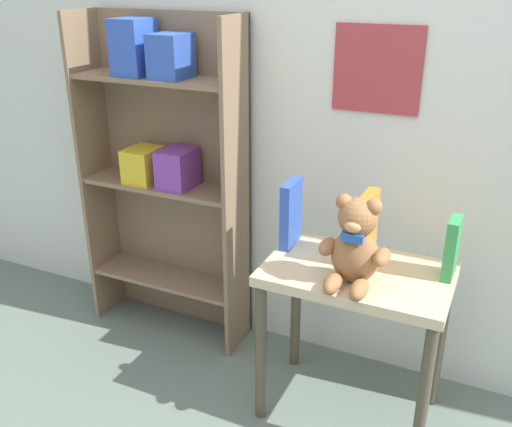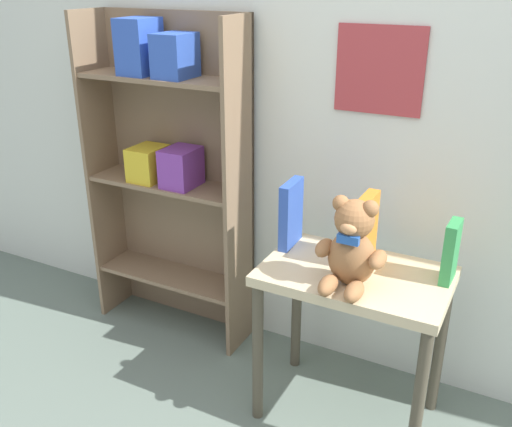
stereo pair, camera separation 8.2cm
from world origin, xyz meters
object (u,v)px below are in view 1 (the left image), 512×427
Objects in this scene: book_standing_green at (452,248)px; teddy_bear at (355,245)px; display_table at (356,296)px; book_standing_blue at (291,213)px; book_standing_orange at (367,228)px; bookshelf_side at (166,161)px.

teddy_bear is at bearing -145.71° from book_standing_green.
display_table is 3.02× the size of book_standing_green.
book_standing_blue is (-0.28, 0.09, 0.23)m from display_table.
display_table is at bearing -89.68° from book_standing_orange.
book_standing_blue is 1.18× the size of book_standing_green.
display_table is at bearing -162.02° from book_standing_green.
book_standing_orange is 1.19× the size of book_standing_green.
book_standing_orange is (-0.01, 0.17, -0.01)m from teddy_bear.
teddy_bear is (0.01, -0.09, 0.24)m from display_table.
teddy_bear is (0.92, -0.33, -0.06)m from bookshelf_side.
bookshelf_side is 2.22× the size of display_table.
book_standing_blue is at bearing -178.95° from book_standing_green.
book_standing_orange reaches higher than book_standing_green.
book_standing_green is at bearing -7.19° from bookshelf_side.
book_standing_blue is 0.99× the size of book_standing_orange.
book_standing_blue is (-0.29, 0.18, -0.01)m from teddy_bear.
teddy_bear is at bearing -34.45° from book_standing_blue.
bookshelf_side reaches higher than book_standing_blue.
book_standing_orange is 0.28m from book_standing_green.
teddy_bear is 0.17m from book_standing_orange.
book_standing_green is at bearing 16.15° from display_table.
bookshelf_side is at bearing 170.75° from book_standing_orange.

